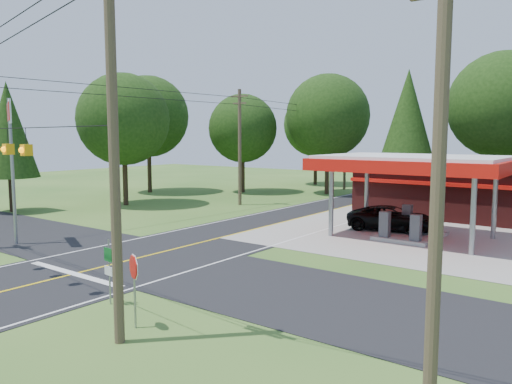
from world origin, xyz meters
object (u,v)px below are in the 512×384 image
Objects in this scene: suv_car at (392,219)px; octagonal_stop_sign at (134,273)px; gas_canopy at (413,166)px; big_stop_sign at (10,134)px.

octagonal_stop_sign reaches higher than suv_car.
octagonal_stop_sign is at bearing 166.67° from suv_car.
big_stop_sign is (-16.95, -15.01, 1.84)m from gas_canopy.
big_stop_sign reaches higher than gas_canopy.
octagonal_stop_sign is (-0.23, -20.51, 1.00)m from suv_car.
suv_car is at bearing 47.40° from big_stop_sign.
big_stop_sign is 16.07m from octagonal_stop_sign.
gas_canopy is 4.45× the size of octagonal_stop_sign.
big_stop_sign is 3.37× the size of octagonal_stop_sign.
gas_canopy is at bearing 84.00° from octagonal_stop_sign.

